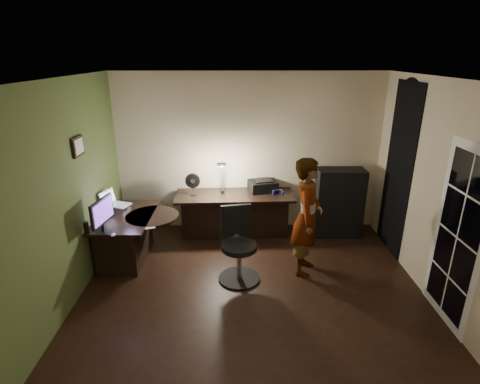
{
  "coord_description": "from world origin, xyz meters",
  "views": [
    {
      "loc": [
        -0.2,
        -4.22,
        2.96
      ],
      "look_at": [
        -0.15,
        1.05,
        1.0
      ],
      "focal_mm": 28.0,
      "sensor_mm": 36.0,
      "label": 1
    }
  ],
  "objects_px": {
    "desk_right": "(235,215)",
    "desk_left": "(128,237)",
    "monitor": "(102,221)",
    "cabinet": "(339,203)",
    "office_chair": "(239,246)",
    "person": "(307,217)"
  },
  "relations": [
    {
      "from": "desk_right",
      "to": "desk_left",
      "type": "bearing_deg",
      "value": -155.24
    },
    {
      "from": "desk_right",
      "to": "monitor",
      "type": "bearing_deg",
      "value": -144.77
    },
    {
      "from": "cabinet",
      "to": "monitor",
      "type": "distance_m",
      "value": 3.77
    },
    {
      "from": "cabinet",
      "to": "office_chair",
      "type": "height_order",
      "value": "cabinet"
    },
    {
      "from": "desk_left",
      "to": "office_chair",
      "type": "relative_size",
      "value": 1.22
    },
    {
      "from": "desk_right",
      "to": "monitor",
      "type": "distance_m",
      "value": 2.26
    },
    {
      "from": "desk_left",
      "to": "cabinet",
      "type": "xyz_separation_m",
      "value": [
        3.36,
        0.81,
        0.22
      ]
    },
    {
      "from": "monitor",
      "to": "office_chair",
      "type": "bearing_deg",
      "value": 8.8
    },
    {
      "from": "office_chair",
      "to": "person",
      "type": "xyz_separation_m",
      "value": [
        0.94,
        0.23,
        0.33
      ]
    },
    {
      "from": "desk_right",
      "to": "cabinet",
      "type": "relative_size",
      "value": 1.68
    },
    {
      "from": "desk_left",
      "to": "desk_right",
      "type": "bearing_deg",
      "value": 27.95
    },
    {
      "from": "cabinet",
      "to": "desk_right",
      "type": "bearing_deg",
      "value": -178.98
    },
    {
      "from": "monitor",
      "to": "person",
      "type": "distance_m",
      "value": 2.76
    },
    {
      "from": "monitor",
      "to": "desk_left",
      "type": "bearing_deg",
      "value": 83.78
    },
    {
      "from": "monitor",
      "to": "cabinet",
      "type": "bearing_deg",
      "value": 31.04
    },
    {
      "from": "desk_right",
      "to": "office_chair",
      "type": "relative_size",
      "value": 1.92
    },
    {
      "from": "cabinet",
      "to": "person",
      "type": "distance_m",
      "value": 1.4
    },
    {
      "from": "desk_left",
      "to": "monitor",
      "type": "height_order",
      "value": "monitor"
    },
    {
      "from": "desk_left",
      "to": "desk_right",
      "type": "xyz_separation_m",
      "value": [
        1.6,
        0.81,
        0.01
      ]
    },
    {
      "from": "monitor",
      "to": "desk_right",
      "type": "bearing_deg",
      "value": 47.52
    },
    {
      "from": "desk_left",
      "to": "cabinet",
      "type": "bearing_deg",
      "value": 14.66
    },
    {
      "from": "desk_left",
      "to": "desk_right",
      "type": "height_order",
      "value": "desk_right"
    }
  ]
}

